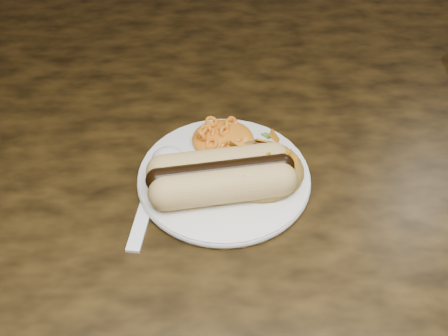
{
  "coord_description": "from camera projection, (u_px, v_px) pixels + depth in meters",
  "views": [
    {
      "loc": [
        -0.06,
        -0.5,
        1.2
      ],
      "look_at": [
        -0.05,
        -0.07,
        0.77
      ],
      "focal_mm": 42.0,
      "sensor_mm": 36.0,
      "label": 1
    }
  ],
  "objects": [
    {
      "name": "taco_salad",
      "position": [
        261.0,
        164.0,
        0.6
      ],
      "size": [
        0.1,
        0.1,
        0.04
      ],
      "rotation": [
        0.0,
        0.0,
        0.37
      ],
      "color": "#C65124",
      "rests_on": "plate"
    },
    {
      "name": "hotdog",
      "position": [
        221.0,
        175.0,
        0.59
      ],
      "size": [
        0.14,
        0.09,
        0.04
      ],
      "rotation": [
        0.0,
        0.0,
        0.14
      ],
      "color": "#E7BE61",
      "rests_on": "plate"
    },
    {
      "name": "fork",
      "position": [
        143.0,
        215.0,
        0.58
      ],
      "size": [
        0.04,
        0.14,
        0.0
      ],
      "primitive_type": "cube",
      "rotation": [
        0.0,
        0.0,
        -0.14
      ],
      "color": "white",
      "rests_on": "table"
    },
    {
      "name": "sour_cream",
      "position": [
        168.0,
        157.0,
        0.62
      ],
      "size": [
        0.05,
        0.05,
        0.02
      ],
      "primitive_type": "ellipsoid",
      "rotation": [
        0.0,
        0.0,
        -0.25
      ],
      "color": "white",
      "rests_on": "plate"
    },
    {
      "name": "table",
      "position": [
        260.0,
        187.0,
        0.74
      ],
      "size": [
        1.6,
        0.9,
        0.75
      ],
      "color": "#3D2A0F",
      "rests_on": "floor"
    },
    {
      "name": "mac_and_cheese",
      "position": [
        223.0,
        133.0,
        0.64
      ],
      "size": [
        0.08,
        0.07,
        0.03
      ],
      "primitive_type": "ellipsoid",
      "rotation": [
        0.0,
        0.0,
        -0.01
      ],
      "color": "orange",
      "rests_on": "plate"
    },
    {
      "name": "plate",
      "position": [
        224.0,
        177.0,
        0.62
      ],
      "size": [
        0.26,
        0.26,
        0.01
      ],
      "primitive_type": "cylinder",
      "rotation": [
        0.0,
        0.0,
        -0.39
      ],
      "color": "white",
      "rests_on": "table"
    }
  ]
}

